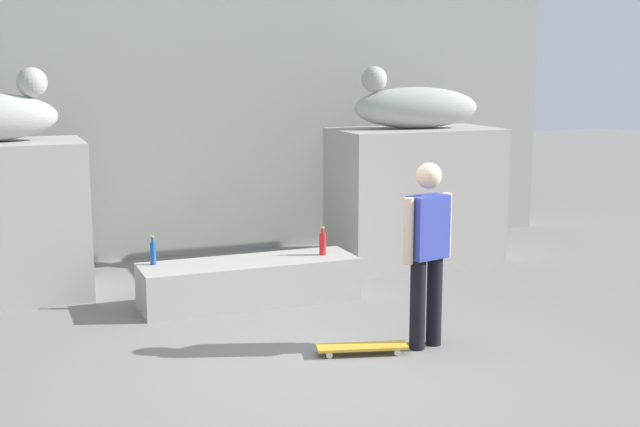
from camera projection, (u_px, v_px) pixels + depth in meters
name	position (u px, v px, depth m)	size (l,w,h in m)	color
ground_plane	(322.00, 367.00, 7.18)	(40.00, 40.00, 0.00)	slate
facade_wall	(184.00, 46.00, 11.19)	(10.62, 0.60, 5.48)	gray
pedestal_right	(414.00, 195.00, 10.93)	(2.07, 1.14, 1.70)	#A39E93
statue_reclining_right	(413.00, 106.00, 10.73)	(1.67, 0.83, 0.78)	#ABAEA3
ledge_block	(249.00, 282.00, 9.06)	(2.30, 0.69, 0.46)	#A39E93
skater	(427.00, 247.00, 7.54)	(0.53, 0.28, 1.67)	black
skateboard	(362.00, 347.00, 7.49)	(0.82, 0.39, 0.08)	gold
bottle_red	(323.00, 243.00, 9.27)	(0.07, 0.07, 0.31)	red
bottle_blue	(153.00, 253.00, 8.83)	(0.06, 0.06, 0.30)	#194C99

